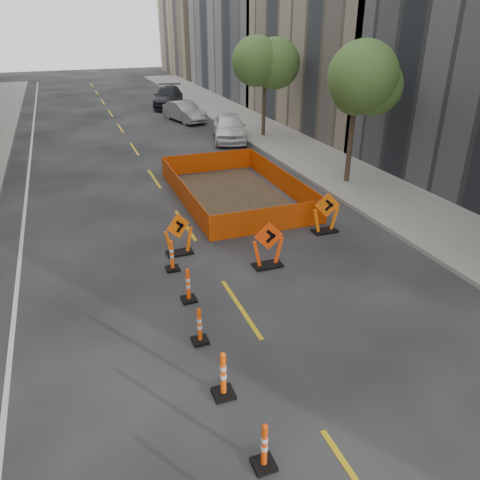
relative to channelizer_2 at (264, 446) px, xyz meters
name	(u,v)px	position (x,y,z in m)	size (l,w,h in m)	color
ground_plane	(310,412)	(1.38, 0.81, -0.51)	(140.00, 140.00, 0.00)	black
sidewalk_right	(357,181)	(10.38, 12.81, -0.43)	(4.00, 90.00, 0.15)	gray
bld_right_c	(371,19)	(18.38, 24.61, 6.49)	(12.00, 16.00, 14.00)	gray
bld_right_e	(214,8)	(18.38, 59.41, 7.49)	(12.00, 14.00, 16.00)	tan
tree_r_b	(356,84)	(9.78, 12.81, 4.02)	(2.80, 2.80, 5.95)	#382B1E
tree_r_c	(265,64)	(9.78, 22.81, 4.02)	(2.80, 2.80, 5.95)	#382B1E
channelizer_2	(264,446)	(0.00, 0.00, 0.00)	(0.40, 0.40, 1.01)	#E03E09
channelizer_3	(223,374)	(-0.11, 1.89, 0.05)	(0.44, 0.44, 1.12)	#F2510A
channelizer_4	(200,325)	(-0.07, 3.78, -0.01)	(0.39, 0.39, 0.99)	#DA4209
channelizer_5	(188,285)	(0.15, 5.67, 0.01)	(0.41, 0.41, 1.03)	#ED430A
channelizer_6	(172,255)	(0.13, 7.55, 0.01)	(0.41, 0.41, 1.04)	#FF500A
chevron_sign_left	(179,234)	(0.60, 8.56, 0.23)	(0.98, 0.59, 1.47)	#FF640A
chevron_sign_center	(268,244)	(3.02, 6.71, 0.27)	(1.03, 0.62, 1.55)	#FF400A
chevron_sign_right	(326,213)	(6.05, 8.36, 0.27)	(1.03, 0.62, 1.55)	#E65B09
safety_fence	(234,186)	(4.18, 13.01, -0.01)	(4.65, 7.91, 0.99)	#FF580D
parked_car_near	(229,127)	(7.44, 22.85, 0.33)	(1.97, 4.90, 1.67)	white
parked_car_mid	(185,112)	(6.25, 29.55, 0.21)	(1.52, 4.37, 1.44)	gray
parked_car_far	(168,97)	(6.51, 36.04, 0.33)	(2.35, 5.77, 1.67)	black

